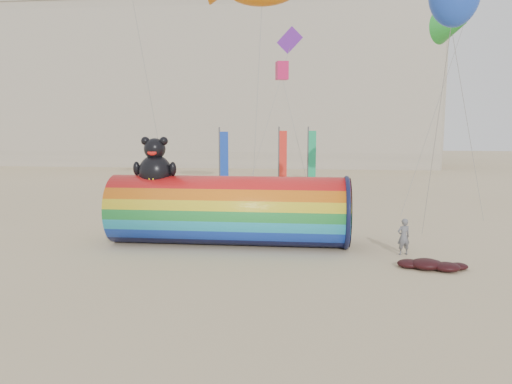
# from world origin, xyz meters

# --- Properties ---
(ground) EXTENTS (160.00, 160.00, 0.00)m
(ground) POSITION_xyz_m (0.00, 0.00, 0.00)
(ground) COLOR #CCB58C
(ground) RESTS_ON ground
(hotel_building) EXTENTS (60.40, 15.40, 20.60)m
(hotel_building) POSITION_xyz_m (-12.00, 45.95, 10.31)
(hotel_building) COLOR #B7AD99
(hotel_building) RESTS_ON ground
(windsock_assembly) EXTENTS (10.75, 3.27, 4.95)m
(windsock_assembly) POSITION_xyz_m (-0.73, 1.36, 1.64)
(windsock_assembly) COLOR red
(windsock_assembly) RESTS_ON ground
(kite_handler) EXTENTS (0.65, 0.53, 1.54)m
(kite_handler) POSITION_xyz_m (6.85, 0.30, 0.77)
(kite_handler) COLOR slate
(kite_handler) RESTS_ON ground
(fabric_bundle) EXTENTS (2.62, 1.35, 0.41)m
(fabric_bundle) POSITION_xyz_m (7.54, -1.72, 0.17)
(fabric_bundle) COLOR #390A0C
(fabric_bundle) RESTS_ON ground
(festival_banners) EXTENTS (6.51, 4.26, 5.20)m
(festival_banners) POSITION_xyz_m (0.31, 14.92, 2.64)
(festival_banners) COLOR #59595E
(festival_banners) RESTS_ON ground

